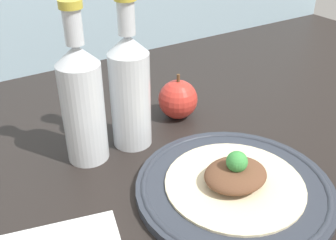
# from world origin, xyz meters

# --- Properties ---
(ground_plane) EXTENTS (1.80, 1.10, 0.04)m
(ground_plane) POSITION_xyz_m (0.00, 0.00, -0.02)
(ground_plane) COLOR black
(plate) EXTENTS (0.30, 0.30, 0.02)m
(plate) POSITION_xyz_m (0.02, -0.07, 0.01)
(plate) COLOR #2D333D
(plate) RESTS_ON ground_plane
(plated_food) EXTENTS (0.21, 0.21, 0.06)m
(plated_food) POSITION_xyz_m (0.02, -0.07, 0.03)
(plated_food) COLOR beige
(plated_food) RESTS_ON plate
(cider_bottle_left) EXTENTS (0.07, 0.07, 0.26)m
(cider_bottle_left) POSITION_xyz_m (-0.13, 0.13, 0.11)
(cider_bottle_left) COLOR silver
(cider_bottle_left) RESTS_ON ground_plane
(cider_bottle_right) EXTENTS (0.07, 0.07, 0.26)m
(cider_bottle_right) POSITION_xyz_m (-0.05, 0.13, 0.11)
(cider_bottle_right) COLOR silver
(cider_bottle_right) RESTS_ON ground_plane
(apple) EXTENTS (0.08, 0.08, 0.09)m
(apple) POSITION_xyz_m (0.07, 0.16, 0.04)
(apple) COLOR red
(apple) RESTS_ON ground_plane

